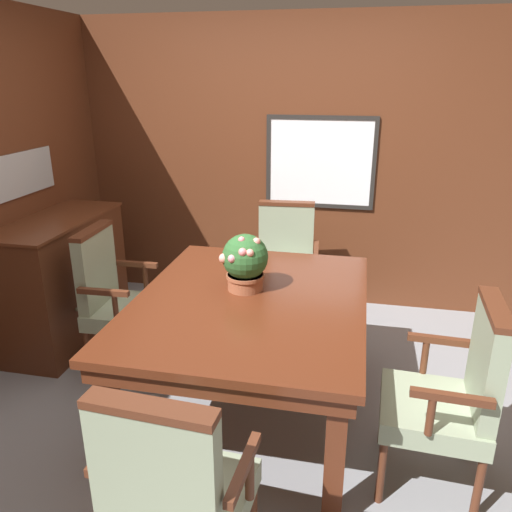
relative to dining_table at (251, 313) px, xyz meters
name	(u,v)px	position (x,y,z in m)	size (l,w,h in m)	color
ground_plane	(235,416)	(-0.09, -0.06, -0.68)	(14.00, 14.00, 0.00)	gray
wall_back	(285,166)	(-0.09, 1.78, 0.54)	(7.20, 0.08, 2.45)	#5B2D19
dining_table	(251,313)	(0.00, 0.00, 0.00)	(1.29, 1.63, 0.77)	#562614
chair_head_far	(284,262)	(0.01, 1.24, -0.14)	(0.56, 0.53, 1.01)	#562B19
chair_left_far	(116,295)	(-1.04, 0.36, -0.14)	(0.51, 0.55, 1.01)	#562B19
chair_right_near	(453,392)	(1.07, -0.35, -0.14)	(0.52, 0.56, 1.01)	#562B19
chair_head_near	(174,493)	(-0.02, -1.20, -0.14)	(0.56, 0.52, 1.01)	#562B19
potted_plant	(245,262)	(-0.06, 0.12, 0.27)	(0.27, 0.27, 0.34)	#9E5638
sideboard_cabinet	(63,280)	(-1.62, 0.64, -0.20)	(0.52, 1.16, 0.97)	#512816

